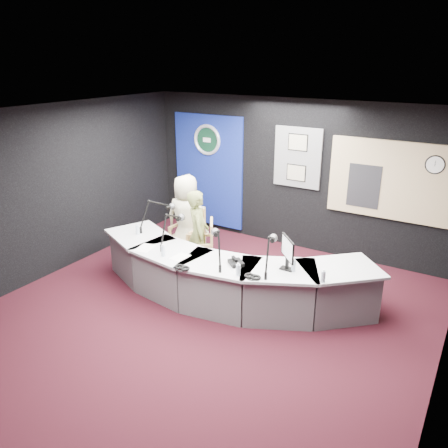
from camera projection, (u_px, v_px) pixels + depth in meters
The scene contains 31 objects.
ground at pixel (207, 315), 6.45m from camera, with size 6.00×6.00×0.00m, color black.
ceiling at pixel (204, 116), 5.47m from camera, with size 6.00×6.00×0.02m, color silver.
wall_back at pixel (295, 176), 8.36m from camera, with size 6.00×0.02×2.80m, color black.
wall_left at pixel (55, 191), 7.42m from camera, with size 0.02×6.00×2.80m, color black.
broadcast_desk at pixel (224, 276), 6.78m from camera, with size 4.50×1.90×0.75m, color #B9BBBE, non-canonical shape.
backdrop_panel at pixel (209, 171), 9.31m from camera, with size 1.60×0.05×2.30m, color navy.
agency_seal at pixel (207, 140), 9.05m from camera, with size 0.63×0.63×0.07m, color silver.
seal_center at pixel (207, 140), 9.05m from camera, with size 0.48×0.48×0.01m, color #0D311F.
pinboard at pixel (298, 158), 8.18m from camera, with size 0.90×0.04×1.10m, color slate.
framed_photo_upper at pixel (298, 142), 8.06m from camera, with size 0.34×0.02×0.27m, color #9C9171.
framed_photo_lower at pixel (296, 173), 8.26m from camera, with size 0.34×0.02×0.27m, color #9C9171.
booth_window_frame at pixel (393, 181), 7.43m from camera, with size 2.12×0.06×1.32m, color tan.
booth_glow at pixel (392, 181), 7.42m from camera, with size 2.00×0.02×1.20m, color beige.
equipment_rack at pixel (364, 186), 7.67m from camera, with size 0.55×0.02×0.75m, color black.
wall_clock at pixel (435, 165), 6.99m from camera, with size 0.28×0.28×0.01m, color white.
armchair_left at pixel (187, 233), 8.02m from camera, with size 0.58×0.58×1.04m, color tan, non-canonical shape.
armchair_right at pixel (199, 247), 7.46m from camera, with size 0.57×0.57×1.01m, color tan, non-canonical shape.
draped_jacket at pixel (193, 223), 8.20m from camera, with size 0.50×0.10×0.70m, color gray.
person_man at pixel (186, 219), 7.93m from camera, with size 0.77×0.50×1.58m, color beige.
person_woman at pixel (198, 234), 7.38m from camera, with size 0.54×0.36×1.49m, color olive.
computer_monitor at pixel (288, 248), 6.03m from camera, with size 0.47×0.03×0.32m, color black.
desk_phone at pixel (236, 263), 6.27m from camera, with size 0.22×0.18×0.06m, color black.
headphones_near at pixel (253, 277), 5.90m from camera, with size 0.20×0.20×0.03m, color black.
headphones_far at pixel (182, 268), 6.15m from camera, with size 0.21×0.21×0.03m, color black.
paper_stack at pixel (145, 248), 6.82m from camera, with size 0.22×0.32×0.00m, color white.
notepad at pixel (180, 257), 6.51m from camera, with size 0.20×0.28×0.00m, color white.
boom_mic_a at pixel (157, 212), 7.47m from camera, with size 0.34×0.70×0.60m, color black, non-canonical shape.
boom_mic_b at pixel (171, 226), 6.86m from camera, with size 0.19×0.74×0.60m, color black, non-canonical shape.
boom_mic_c at pixel (217, 243), 6.24m from camera, with size 0.51×0.60×0.60m, color black, non-canonical shape.
boom_mic_d at pixel (270, 249), 6.04m from camera, with size 0.30×0.71×0.60m, color black, non-canonical shape.
water_bottles at pixel (213, 254), 6.40m from camera, with size 3.23×0.59×0.18m, color silver, non-canonical shape.
Camera 1 is at (3.12, -4.64, 3.49)m, focal length 36.00 mm.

